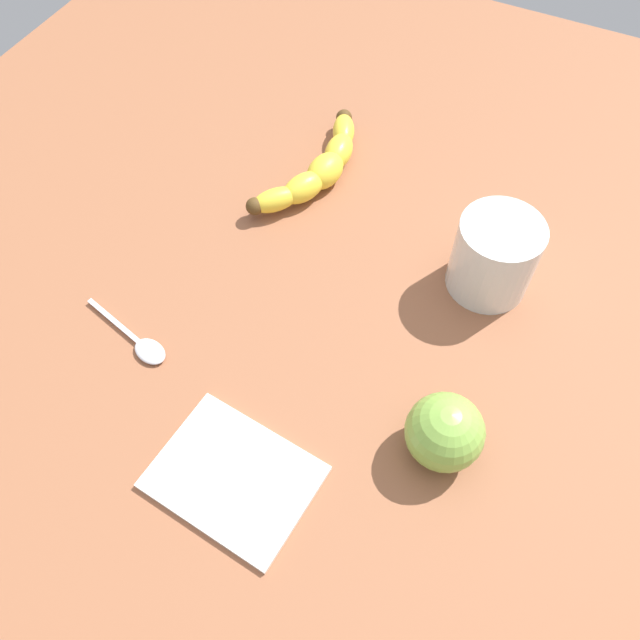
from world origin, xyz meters
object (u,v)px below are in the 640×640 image
Objects in this scene: banana at (318,168)px; teaspoon at (145,347)px; smoothie_glass at (494,257)px; green_apple_fruit at (445,432)px.

teaspoon is at bearing 178.79° from banana.
smoothie_glass reaches higher than teaspoon.
teaspoon is (-29.46, -3.02, -3.05)cm from green_apple_fruit.
smoothie_glass reaches higher than banana.
smoothie_glass is at bearing 95.90° from green_apple_fruit.
banana is at bearing 94.97° from teaspoon.
smoothie_glass reaches higher than green_apple_fruit.
green_apple_fruit is at bearing -127.75° from banana.
smoothie_glass is 19.78cm from green_apple_fruit.
green_apple_fruit is 0.62× the size of teaspoon.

